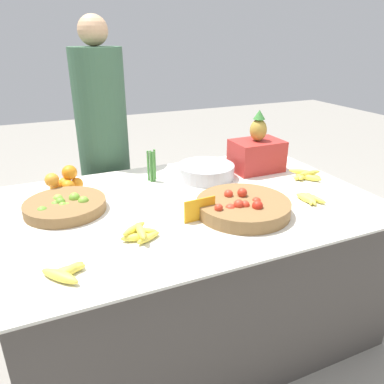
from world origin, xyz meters
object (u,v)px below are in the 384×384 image
vendor_person (105,160)px  tomato_basket (243,207)px  metal_bowl (206,171)px  price_sign (200,210)px  lime_bowl (65,206)px  produce_crate (257,152)px

vendor_person → tomato_basket: bearing=-68.3°
tomato_basket → vendor_person: 1.14m
tomato_basket → metal_bowl: size_ratio=1.34×
tomato_basket → price_sign: (-0.21, 0.02, 0.02)m
lime_bowl → price_sign: (0.54, -0.34, 0.02)m
metal_bowl → price_sign: 0.54m
lime_bowl → vendor_person: size_ratio=0.23×
tomato_basket → produce_crate: bearing=51.8°
price_sign → vendor_person: size_ratio=0.09×
price_sign → produce_crate: bearing=35.2°
lime_bowl → metal_bowl: same height
tomato_basket → lime_bowl: bearing=154.7°
price_sign → vendor_person: bearing=98.3°
metal_bowl → produce_crate: (0.34, 0.00, 0.07)m
tomato_basket → vendor_person: (-0.42, 1.06, -0.03)m
tomato_basket → metal_bowl: (0.04, 0.49, 0.01)m
metal_bowl → vendor_person: size_ratio=0.20×
produce_crate → vendor_person: (-0.81, 0.57, -0.11)m
tomato_basket → metal_bowl: bearing=84.8°
lime_bowl → vendor_person: (0.33, 0.70, -0.03)m
produce_crate → price_sign: bearing=-141.8°
tomato_basket → metal_bowl: tomato_basket is taller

